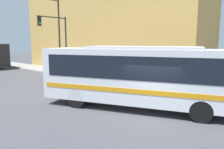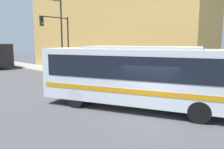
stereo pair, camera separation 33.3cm
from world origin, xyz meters
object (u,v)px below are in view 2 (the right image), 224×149
at_px(parking_meter, 88,68).
at_px(pedestrian_near_corner, 136,72).
at_px(fire_hydrant, 147,82).
at_px(street_lamp, 59,30).
at_px(traffic_light_pole, 60,36).
at_px(city_bus, 141,73).

xyz_separation_m(parking_meter, pedestrian_near_corner, (0.67, -5.32, 0.01)).
relative_size(fire_hydrant, pedestrian_near_corner, 0.37).
xyz_separation_m(parking_meter, street_lamp, (-0.12, 4.45, 3.70)).
relative_size(traffic_light_pole, street_lamp, 0.76).
relative_size(city_bus, street_lamp, 1.42).
distance_m(fire_hydrant, street_lamp, 12.09).
distance_m(city_bus, parking_meter, 10.33).
bearing_deg(traffic_light_pole, pedestrian_near_corner, -79.57).
relative_size(parking_meter, street_lamp, 0.18).
height_order(fire_hydrant, street_lamp, street_lamp).
relative_size(traffic_light_pole, pedestrian_near_corner, 3.23).
bearing_deg(traffic_light_pole, city_bus, -105.73).
xyz_separation_m(fire_hydrant, traffic_light_pole, (-0.90, 10.03, 3.70)).
bearing_deg(street_lamp, traffic_light_pole, -121.45).
bearing_deg(traffic_light_pole, parking_meter, -74.25).
bearing_deg(traffic_light_pole, fire_hydrant, -84.88).
xyz_separation_m(city_bus, traffic_light_pole, (3.52, 12.49, 2.27)).
bearing_deg(street_lamp, parking_meter, -88.41).
height_order(city_bus, parking_meter, city_bus).
xyz_separation_m(city_bus, pedestrian_near_corner, (5.08, 3.98, -0.82)).
distance_m(city_bus, traffic_light_pole, 13.17).
distance_m(parking_meter, pedestrian_near_corner, 5.37).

